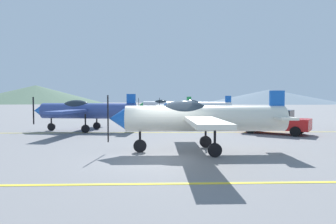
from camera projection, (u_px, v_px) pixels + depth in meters
The scene contains 10 objects.
ground_plane at pixel (166, 157), 11.42m from camera, with size 400.00×400.00×0.00m, color slate.
apron_line_near at pixel (169, 184), 7.79m from camera, with size 80.00×0.16×0.01m, color yellow.
apron_line_far at pixel (163, 132), 19.85m from camera, with size 80.00×0.16×0.01m, color yellow.
airplane_near at pixel (198, 118), 12.44m from camera, with size 7.84×9.05×2.72m.
airplane_mid at pixel (85, 110), 20.73m from camera, with size 7.95×9.12×2.72m.
airplane_far at pixel (196, 107), 30.53m from camera, with size 7.83×9.05×2.72m.
airplane_back at pixel (165, 105), 41.20m from camera, with size 7.96×9.10×2.72m.
car_sedan at pixel (275, 121), 19.18m from camera, with size 4.54×3.98×1.62m.
hill_left at pixel (36, 94), 166.32m from camera, with size 78.68×78.68×10.66m, color #4C6651.
hill_centerleft at pixel (269, 97), 160.33m from camera, with size 75.75×75.75×7.89m, color slate.
Camera 1 is at (-0.29, -11.32, 2.33)m, focal length 30.22 mm.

